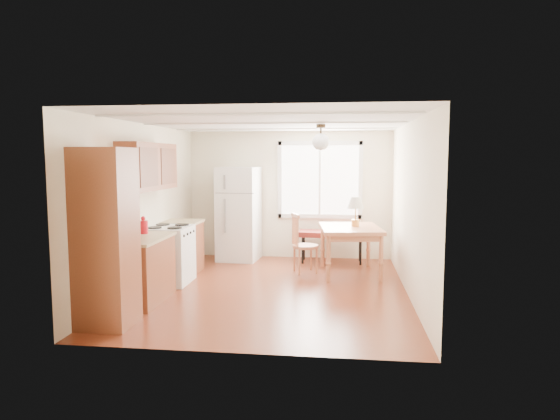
% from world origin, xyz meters
% --- Properties ---
extents(room_shell, '(4.60, 5.60, 2.62)m').
position_xyz_m(room_shell, '(0.00, 0.00, 1.25)').
color(room_shell, '#521E11').
rests_on(room_shell, ground).
extents(kitchen_run, '(0.65, 3.40, 2.20)m').
position_xyz_m(kitchen_run, '(-1.72, -0.63, 0.84)').
color(kitchen_run, brown).
rests_on(kitchen_run, ground).
extents(window_unit, '(1.64, 0.05, 1.51)m').
position_xyz_m(window_unit, '(0.60, 2.47, 1.55)').
color(window_unit, white).
rests_on(window_unit, room_shell).
extents(pendant_light, '(0.26, 0.26, 0.40)m').
position_xyz_m(pendant_light, '(0.70, 0.40, 2.24)').
color(pendant_light, '#2F2214').
rests_on(pendant_light, room_shell).
extents(refrigerator, '(0.80, 0.80, 1.80)m').
position_xyz_m(refrigerator, '(-0.95, 2.12, 0.90)').
color(refrigerator, white).
rests_on(refrigerator, ground).
extents(bench, '(1.33, 0.62, 0.59)m').
position_xyz_m(bench, '(0.85, 2.08, 0.53)').
color(bench, '#5E1916').
rests_on(bench, ground).
extents(dining_table, '(1.12, 1.41, 0.81)m').
position_xyz_m(dining_table, '(1.18, 1.17, 0.71)').
color(dining_table, '#AC6442').
rests_on(dining_table, ground).
extents(chair, '(0.50, 0.49, 1.02)m').
position_xyz_m(chair, '(0.33, 1.14, 0.59)').
color(chair, '#AC6442').
rests_on(chair, ground).
extents(table_lamp, '(0.29, 0.29, 0.50)m').
position_xyz_m(table_lamp, '(1.27, 1.25, 1.18)').
color(table_lamp, '#C58A3F').
rests_on(table_lamp, dining_table).
extents(coffee_maker, '(0.22, 0.26, 0.36)m').
position_xyz_m(coffee_maker, '(-1.72, -1.23, 1.03)').
color(coffee_maker, black).
rests_on(coffee_maker, kitchen_run).
extents(kettle, '(0.13, 0.13, 0.25)m').
position_xyz_m(kettle, '(-1.78, -0.53, 1.00)').
color(kettle, red).
rests_on(kettle, kitchen_run).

